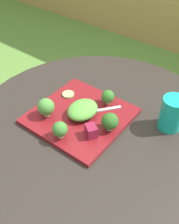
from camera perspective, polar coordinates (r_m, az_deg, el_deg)
name	(u,v)px	position (r m, az deg, el deg)	size (l,w,h in m)	color
patio_table	(97,173)	(1.09, 1.68, -12.68)	(0.88, 0.88, 0.72)	#28231E
salad_plate	(80,116)	(0.91, -1.97, -0.81)	(0.30, 0.30, 0.01)	maroon
drinking_glass	(172,115)	(0.88, 16.83, -0.60)	(0.08, 0.08, 0.11)	#149989
fork	(95,111)	(0.91, 1.08, 0.16)	(0.11, 0.13, 0.00)	silver
lettuce_mound	(83,110)	(0.89, -1.46, 0.48)	(0.09, 0.11, 0.04)	#519338
broccoli_floret_0	(108,97)	(0.93, 3.87, 3.24)	(0.05, 0.05, 0.05)	#99B770
broccoli_floret_1	(110,122)	(0.83, 4.29, -2.00)	(0.05, 0.05, 0.06)	#99B770
broccoli_floret_2	(46,107)	(0.89, -9.13, 1.05)	(0.06, 0.06, 0.07)	#99B770
broccoli_floret_3	(60,129)	(0.81, -6.21, -3.64)	(0.05, 0.05, 0.06)	#99B770
cucumber_slice_0	(68,94)	(0.98, -4.49, 3.73)	(0.04, 0.04, 0.01)	#8EB766
beet_chunk_0	(91,131)	(0.82, 0.34, -3.99)	(0.04, 0.03, 0.04)	maroon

